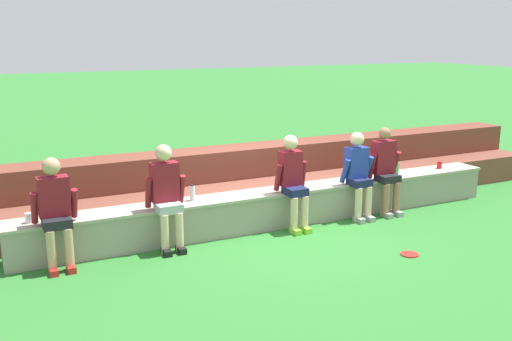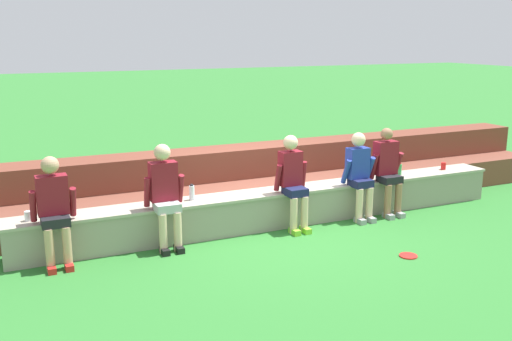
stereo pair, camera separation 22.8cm
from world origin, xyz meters
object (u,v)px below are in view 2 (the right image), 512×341
object	(u,v)px
person_center	(293,179)
water_bottle_mid_right	(399,169)
person_right_of_center	(360,173)
frisbee	(408,256)
person_far_right	(388,169)
water_bottle_near_left	(192,192)
person_left_of_center	(165,192)
plastic_cup_right_end	(443,166)
plastic_cup_middle	(28,216)
person_far_left	(54,207)

from	to	relation	value
person_center	water_bottle_mid_right	bearing A→B (deg)	7.92
person_right_of_center	frisbee	xyz separation A→B (m)	(-0.32, -1.64, -0.75)
person_far_right	water_bottle_near_left	xyz separation A→B (m)	(-3.22, 0.29, -0.10)
water_bottle_near_left	frisbee	world-z (taller)	water_bottle_near_left
person_far_right	frisbee	bearing A→B (deg)	-117.86
person_left_of_center	plastic_cup_right_end	bearing A→B (deg)	3.03
water_bottle_mid_right	plastic_cup_middle	size ratio (longest dim) A/B	1.59
water_bottle_near_left	plastic_cup_right_end	size ratio (longest dim) A/B	1.85
plastic_cup_right_end	person_left_of_center	bearing A→B (deg)	-176.97
person_center	frisbee	xyz separation A→B (m)	(0.86, -1.66, -0.76)
person_center	water_bottle_near_left	distance (m)	1.52
person_far_right	frisbee	size ratio (longest dim) A/B	5.88
person_far_left	person_far_right	bearing A→B (deg)	0.19
person_center	water_bottle_mid_right	xyz separation A→B (m)	(2.22, 0.31, -0.12)
person_right_of_center	plastic_cup_middle	distance (m)	4.88
person_center	person_far_right	bearing A→B (deg)	0.31
person_center	plastic_cup_middle	distance (m)	3.71
person_left_of_center	frisbee	bearing A→B (deg)	-30.71
person_center	plastic_cup_right_end	xyz separation A→B (m)	(3.16, 0.29, -0.16)
water_bottle_mid_right	plastic_cup_middle	bearing A→B (deg)	-179.47
person_far_right	person_left_of_center	bearing A→B (deg)	179.92
person_left_of_center	frisbee	xyz separation A→B (m)	(2.82, -1.67, -0.78)
person_far_left	plastic_cup_right_end	distance (m)	6.57
person_left_of_center	plastic_cup_right_end	size ratio (longest dim) A/B	11.53
water_bottle_mid_right	plastic_cup_middle	xyz separation A→B (m)	(-5.91, -0.05, -0.03)
water_bottle_near_left	plastic_cup_right_end	world-z (taller)	water_bottle_near_left
person_left_of_center	water_bottle_mid_right	size ratio (longest dim) A/B	7.13
person_left_of_center	plastic_cup_right_end	distance (m)	5.13
person_far_left	person_far_right	xyz separation A→B (m)	(5.14, 0.02, -0.00)
person_far_left	frisbee	size ratio (longest dim) A/B	5.84
person_far_left	frisbee	world-z (taller)	person_far_left
person_center	person_right_of_center	bearing A→B (deg)	-1.06
person_center	water_bottle_near_left	size ratio (longest dim) A/B	6.14
person_right_of_center	water_bottle_near_left	xyz separation A→B (m)	(-2.66, 0.32, -0.09)
person_far_left	plastic_cup_right_end	size ratio (longest dim) A/B	11.23
person_center	person_far_right	xyz separation A→B (m)	(1.74, 0.01, -0.01)
person_right_of_center	water_bottle_near_left	size ratio (longest dim) A/B	5.98
water_bottle_mid_right	person_left_of_center	bearing A→B (deg)	-175.98
frisbee	person_right_of_center	bearing A→B (deg)	79.04
person_left_of_center	frisbee	distance (m)	3.37
person_right_of_center	person_center	bearing A→B (deg)	178.94
plastic_cup_middle	frisbee	world-z (taller)	plastic_cup_middle
person_center	water_bottle_near_left	world-z (taller)	person_center
person_left_of_center	person_center	world-z (taller)	person_left_of_center
person_far_right	plastic_cup_middle	size ratio (longest dim) A/B	11.16
person_right_of_center	water_bottle_mid_right	bearing A→B (deg)	17.60
person_right_of_center	person_left_of_center	bearing A→B (deg)	179.33
person_far_left	person_far_right	world-z (taller)	person_far_right
person_right_of_center	person_far_right	distance (m)	0.57
water_bottle_mid_right	plastic_cup_right_end	xyz separation A→B (m)	(0.94, -0.02, -0.03)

